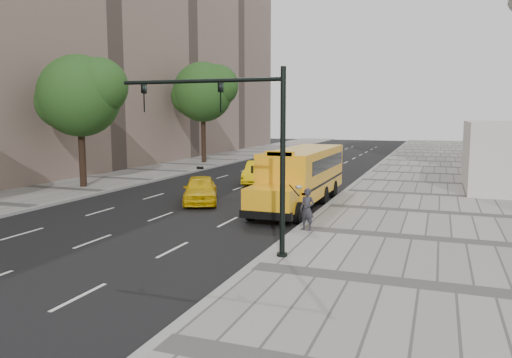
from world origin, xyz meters
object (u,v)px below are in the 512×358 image
(tree_c, at_px, (204,91))
(pedestrian, at_px, (307,209))
(tree_b, at_px, (81,95))
(taxi_far, at_px, (259,172))
(taxi_near, at_px, (200,189))
(school_bus, at_px, (303,172))
(traffic_signal, at_px, (243,138))

(tree_c, relative_size, pedestrian, 5.71)
(tree_c, bearing_deg, pedestrian, -55.90)
(tree_b, distance_m, taxi_far, 12.89)
(tree_b, distance_m, pedestrian, 18.93)
(tree_b, distance_m, taxi_near, 11.13)
(tree_c, relative_size, taxi_far, 2.08)
(school_bus, bearing_deg, pedestrian, -73.41)
(tree_b, xyz_separation_m, traffic_signal, (15.59, -10.95, -1.99))
(tree_b, height_order, taxi_near, tree_b)
(traffic_signal, bearing_deg, taxi_near, 124.49)
(tree_c, distance_m, pedestrian, 30.62)
(school_bus, relative_size, traffic_signal, 1.81)
(pedestrian, bearing_deg, traffic_signal, -94.32)
(school_bus, xyz_separation_m, taxi_far, (-5.04, 6.90, -0.98))
(taxi_far, distance_m, pedestrian, 15.12)
(school_bus, height_order, taxi_far, school_bus)
(taxi_far, bearing_deg, traffic_signal, -82.40)
(tree_c, relative_size, school_bus, 0.86)
(tree_b, distance_m, school_bus, 15.52)
(tree_c, height_order, traffic_signal, tree_c)
(tree_c, xyz_separation_m, taxi_near, (9.53, -19.98, -6.30))
(pedestrian, bearing_deg, tree_c, 137.36)
(traffic_signal, bearing_deg, tree_b, 144.91)
(school_bus, xyz_separation_m, pedestrian, (1.94, -6.51, -0.75))
(school_bus, bearing_deg, traffic_signal, -86.21)
(taxi_near, height_order, pedestrian, pedestrian)
(taxi_near, relative_size, taxi_far, 0.93)
(tree_b, relative_size, taxi_far, 1.82)
(tree_c, height_order, pedestrian, tree_c)
(tree_c, distance_m, taxi_near, 23.01)
(taxi_near, xyz_separation_m, pedestrian, (7.30, -4.88, 0.26))
(tree_c, relative_size, taxi_near, 2.23)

